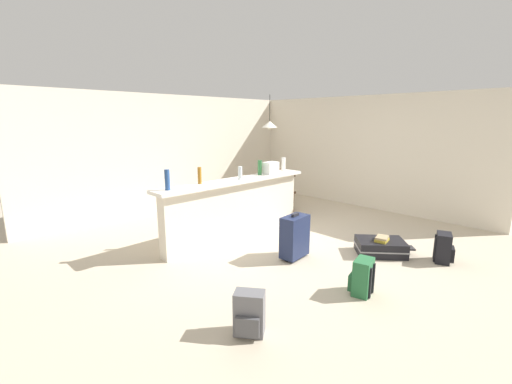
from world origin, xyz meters
TOP-DOWN VIEW (x-y plane):
  - ground_plane at (0.00, 0.00)m, footprint 13.00×13.00m
  - wall_back at (0.00, 3.05)m, footprint 6.60×0.10m
  - wall_right at (3.05, 0.30)m, footprint 0.10×6.00m
  - partition_half_wall at (-0.46, 0.57)m, footprint 2.80×0.20m
  - bar_countertop at (-0.46, 0.57)m, footprint 2.96×0.40m
  - bottle_blue at (-1.72, 0.59)m, footprint 0.07×0.07m
  - bottle_amber at (-1.12, 0.67)m, footprint 0.06×0.06m
  - bottle_clear at (-0.44, 0.49)m, footprint 0.07×0.07m
  - bottle_green at (0.15, 0.62)m, footprint 0.07×0.07m
  - bottle_white at (0.77, 0.60)m, footprint 0.08×0.08m
  - grocery_bag at (0.35, 0.54)m, footprint 0.26×0.18m
  - dining_table at (1.36, 1.61)m, footprint 1.10×0.80m
  - dining_chair_near_partition at (1.29, 1.12)m, footprint 0.49×0.49m
  - pendant_lamp at (1.39, 1.55)m, footprint 0.34×0.34m
  - suitcase_flat_black at (0.58, -1.50)m, footprint 0.82×0.85m
  - backpack_black at (0.92, -2.25)m, footprint 0.32×0.30m
  - suitcase_upright_navy at (-0.45, -0.68)m, footprint 0.46×0.28m
  - backpack_grey at (-2.15, -1.51)m, footprint 0.33×0.34m
  - backpack_green at (-0.71, -1.88)m, footprint 0.31×0.29m
  - book_stack at (0.54, -1.52)m, footprint 0.26×0.21m

SIDE VIEW (x-z plane):
  - ground_plane at x=0.00m, z-range -0.05..0.00m
  - suitcase_flat_black at x=0.58m, z-range 0.00..0.22m
  - backpack_black at x=0.92m, z-range -0.01..0.41m
  - backpack_grey at x=-2.15m, z-range -0.01..0.41m
  - backpack_green at x=-0.71m, z-range -0.01..0.41m
  - book_stack at x=0.54m, z-range 0.22..0.29m
  - suitcase_upright_navy at x=-0.45m, z-range 0.00..0.67m
  - partition_half_wall at x=-0.46m, z-range 0.00..0.96m
  - dining_chair_near_partition at x=1.29m, z-range 0.05..0.98m
  - dining_table at x=1.36m, z-range 0.28..1.02m
  - bar_countertop at x=-0.46m, z-range 0.96..1.01m
  - bottle_clear at x=-0.44m, z-range 1.01..1.23m
  - grocery_bag at x=0.35m, z-range 1.01..1.23m
  - bottle_amber at x=-1.12m, z-range 1.01..1.27m
  - bottle_green at x=0.15m, z-range 1.01..1.27m
  - bottle_white at x=0.77m, z-range 1.01..1.27m
  - bottle_blue at x=-1.72m, z-range 1.01..1.30m
  - wall_back at x=0.00m, z-range 0.00..2.50m
  - wall_right at x=3.05m, z-range 0.00..2.50m
  - pendant_lamp at x=1.39m, z-range 1.51..2.25m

